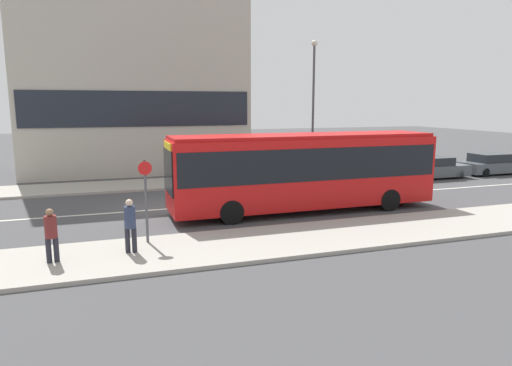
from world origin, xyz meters
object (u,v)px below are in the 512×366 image
Objects in this scene: pedestrian_near_stop at (51,232)px; street_lamp at (313,97)px; parked_car_0 at (356,172)px; parked_car_1 at (431,168)px; bus_stop_sign at (146,195)px; parked_car_2 at (490,164)px; city_bus at (304,167)px; pedestrian_down_pavement at (130,223)px.

street_lamp is (13.74, 11.65, 4.01)m from pedestrian_near_stop.
pedestrian_near_stop reaches higher than parked_car_0.
parked_car_1 is at bearing -0.49° from parked_car_0.
parked_car_1 is at bearing -15.76° from street_lamp.
parked_car_2 is at bearing 20.54° from bus_stop_sign.
street_lamp reaches higher than city_bus.
pedestrian_down_pavement is (-23.69, -9.57, 0.42)m from parked_car_2.
city_bus reaches higher than pedestrian_down_pavement.
city_bus is 9.16m from street_lamp.
pedestrian_down_pavement is at bearing -135.24° from street_lamp.
pedestrian_down_pavement is at bearing -156.98° from city_bus.
parked_car_1 is at bearing 18.14° from pedestrian_near_stop.
pedestrian_down_pavement is at bearing -144.94° from parked_car_0.
city_bus is at bearing -118.02° from street_lamp.
pedestrian_near_stop is (-9.69, -4.04, -0.91)m from city_bus.
parked_car_0 is at bearing 39.09° from city_bus.
parked_car_1 is 8.75m from street_lamp.
parked_car_0 is 1.12× the size of parked_car_2.
bus_stop_sign reaches higher than parked_car_1.
parked_car_2 reaches higher than parked_car_1.
street_lamp reaches higher than bus_stop_sign.
pedestrian_down_pavement is at bearing -153.48° from parked_car_1.
parked_car_0 is 10.23m from parked_car_2.
pedestrian_near_stop is 18.45m from street_lamp.
pedestrian_near_stop is at bearing -148.37° from parked_car_0.
parked_car_0 is at bearing 179.51° from parked_car_1.
pedestrian_near_stop is at bearing 12.65° from pedestrian_down_pavement.
city_bus is 8.27m from parked_car_0.
pedestrian_near_stop reaches higher than parked_car_2.
pedestrian_down_pavement is (-13.46, -9.45, 0.41)m from parked_car_0.
parked_car_2 is 27.66m from pedestrian_near_stop.
bus_stop_sign is (-12.88, -8.54, 1.06)m from parked_car_0.
bus_stop_sign reaches higher than pedestrian_down_pavement.
parked_car_1 is 20.17m from bus_stop_sign.
pedestrian_near_stop is 3.06m from bus_stop_sign.
pedestrian_near_stop is 0.19× the size of street_lamp.
city_bus is at bearing -136.78° from parked_car_0.
city_bus reaches higher than parked_car_1.
pedestrian_near_stop is at bearing -159.34° from parked_car_2.
parked_car_0 reaches higher than parked_car_2.
pedestrian_near_stop is at bearing -155.47° from parked_car_1.
parked_car_0 is at bearing 25.25° from pedestrian_near_stop.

